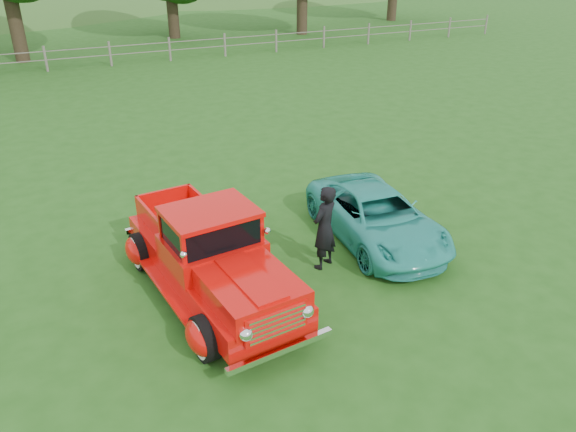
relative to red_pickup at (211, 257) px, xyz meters
name	(u,v)px	position (x,y,z in m)	size (l,w,h in m)	color
ground	(302,299)	(1.43, -0.81, -0.80)	(140.00, 140.00, 0.00)	#1E4F15
distant_hills	(22,44)	(-2.66, 58.66, -5.34)	(116.00, 60.00, 18.00)	#306224
fence_line	(110,54)	(1.43, 21.19, -0.19)	(48.00, 0.12, 1.20)	#6B665A
red_pickup	(211,257)	(0.00, 0.00, 0.00)	(2.67, 5.16, 1.78)	black
teal_sedan	(377,217)	(3.85, 0.54, -0.24)	(1.85, 4.00, 1.11)	teal
man	(324,228)	(2.31, 0.05, 0.07)	(0.63, 0.41, 1.73)	black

